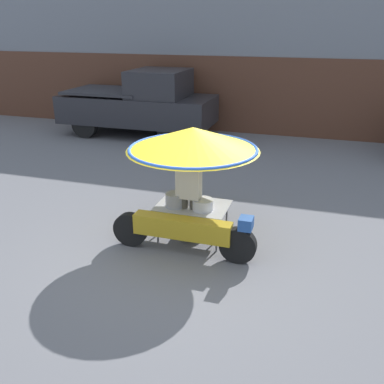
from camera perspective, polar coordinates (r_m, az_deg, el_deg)
name	(u,v)px	position (r m, az deg, el deg)	size (l,w,h in m)	color
ground_plane	(178,255)	(6.77, -1.92, -8.36)	(36.00, 36.00, 0.00)	slate
shopfront_building	(269,61)	(14.88, 10.24, 16.77)	(28.00, 2.06, 4.42)	gray
vendor_motorcycle_cart	(192,153)	(6.67, 0.01, 5.24)	(2.32, 2.09, 1.90)	black
vendor_person	(189,192)	(6.80, -0.42, 0.06)	(0.38, 0.22, 1.58)	#4C473D
pickup_truck	(141,104)	(13.84, -6.80, 11.59)	(4.81, 1.99, 2.06)	black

